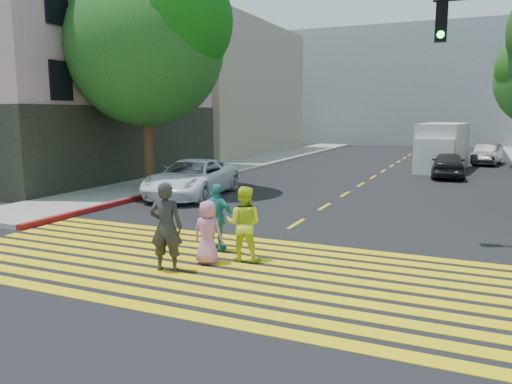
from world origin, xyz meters
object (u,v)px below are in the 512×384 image
Objects in this scene: pedestrian_man at (166,227)px; white_sedan at (192,178)px; pedestrian_child at (208,232)px; white_van at (442,148)px; pedestrian_woman at (244,224)px; tree_left at (147,38)px; dark_car_parked at (487,154)px; silver_car at (449,150)px; dark_car_near at (448,165)px; pedestrian_extra at (217,217)px.

pedestrian_man is 0.36× the size of white_sedan.
white_van is at bearing -99.78° from pedestrian_child.
pedestrian_woman is 20.77m from white_van.
tree_left is 1.59× the size of white_van.
dark_car_parked is (5.30, 25.35, -0.18)m from pedestrian_woman.
tree_left reaches higher than pedestrian_man.
silver_car is at bearing -105.64° from pedestrian_woman.
tree_left reaches higher than white_sedan.
silver_car is (-0.52, 10.70, 0.01)m from dark_car_near.
pedestrian_woman is at bearing -148.50° from pedestrian_man.
pedestrian_woman reaches higher than dark_car_parked.
pedestrian_man is at bearing -95.34° from dark_car_parked.
dark_car_near is 8.23m from dark_car_parked.
white_sedan is at bearing -51.08° from pedestrian_extra.
pedestrian_woman is at bearing 75.22° from dark_car_near.
white_van reaches higher than silver_car.
pedestrian_extra is 17.43m from dark_car_near.
pedestrian_extra is at bearing -73.82° from pedestrian_child.
pedestrian_extra is at bearing -45.68° from tree_left.
pedestrian_extra is 0.41× the size of dark_car_parked.
white_sedan is (-4.97, 7.58, 0.02)m from pedestrian_child.
white_sedan is 22.64m from silver_car.
tree_left is at bearing -48.68° from pedestrian_child.
pedestrian_man is 19.23m from dark_car_near.
silver_car is at bearing -94.24° from pedestrian_extra.
pedestrian_woman reaches higher than pedestrian_child.
white_van reaches higher than pedestrian_child.
dark_car_near is 10.71m from silver_car.
tree_left reaches higher than dark_car_parked.
dark_car_parked is at bearing -121.33° from pedestrian_man.
pedestrian_extra reaches higher than silver_car.
pedestrian_woman is 0.83m from pedestrian_child.
dark_car_parked is (5.92, 25.88, -0.05)m from pedestrian_child.
white_van is at bearing -84.18° from dark_car_near.
silver_car is at bearing 140.37° from dark_car_parked.
dark_car_near is at bearing -100.70° from pedestrian_extra.
white_van reaches higher than pedestrian_extra.
white_van is at bearing -107.66° from pedestrian_woman.
white_van is (10.83, 12.86, -5.03)m from tree_left.
pedestrian_man is 0.48× the size of dark_car_near.
silver_car is (2.86, 28.05, -0.16)m from pedestrian_woman.
tree_left is at bearing -118.78° from dark_car_parked.
pedestrian_woman is (1.15, 1.34, -0.10)m from pedestrian_man.
tree_left reaches higher than white_van.
pedestrian_child is (-0.62, -0.54, -0.14)m from pedestrian_woman.
dark_car_parked is at bearing -111.64° from pedestrian_woman.
pedestrian_extra is at bearing -61.79° from white_sedan.
pedestrian_extra is 0.31× the size of white_sedan.
white_sedan is at bearing -57.24° from pedestrian_child.
tree_left is at bearing -53.78° from pedestrian_woman.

